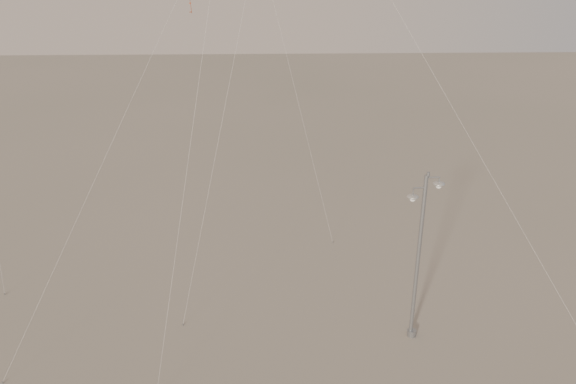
{
  "coord_description": "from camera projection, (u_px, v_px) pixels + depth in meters",
  "views": [
    {
      "loc": [
        1.62,
        -22.02,
        17.47
      ],
      "look_at": [
        2.52,
        5.0,
        6.6
      ],
      "focal_mm": 40.0,
      "sensor_mm": 36.0,
      "label": 1
    }
  ],
  "objects": [
    {
      "name": "ground",
      "position": [
        232.0,
        383.0,
        26.88
      ],
      "size": [
        160.0,
        160.0,
        0.0
      ],
      "primitive_type": "plane",
      "color": "gray",
      "rests_on": "ground"
    },
    {
      "name": "street_lamp",
      "position": [
        419.0,
        253.0,
        28.43
      ],
      "size": [
        1.62,
        0.61,
        8.17
      ],
      "color": "gray",
      "rests_on": "ground"
    },
    {
      "name": "kite_3",
      "position": [
        151.0,
        60.0,
        30.03
      ],
      "size": [
        7.71,
        10.65,
        15.87
      ],
      "rotation": [
        0.0,
        0.0,
        -0.57
      ],
      "color": "#9E3617",
      "rests_on": "ground"
    }
  ]
}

